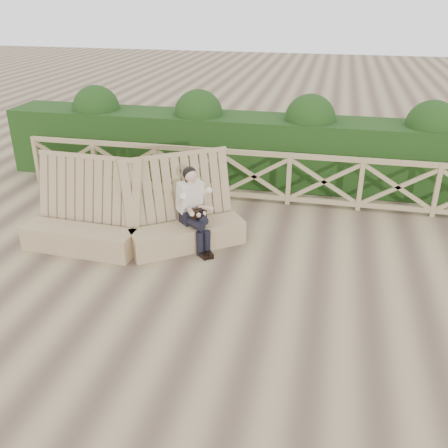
# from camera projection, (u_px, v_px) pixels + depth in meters

# --- Properties ---
(ground) EXTENTS (60.00, 60.00, 0.00)m
(ground) POSITION_uv_depth(u_px,v_px,m) (215.00, 289.00, 7.50)
(ground) COLOR brown
(ground) RESTS_ON ground
(bench) EXTENTS (3.71, 1.79, 1.55)m
(bench) POSITION_uv_depth(u_px,v_px,m) (134.00, 226.00, 8.56)
(bench) COLOR olive
(bench) RESTS_ON ground
(woman) EXTENTS (0.80, 0.86, 1.42)m
(woman) POSITION_uv_depth(u_px,v_px,m) (193.00, 206.00, 8.45)
(woman) COLOR black
(woman) RESTS_ON ground
(guardrail) EXTENTS (10.10, 0.09, 1.10)m
(guardrail) POSITION_uv_depth(u_px,v_px,m) (254.00, 176.00, 10.34)
(guardrail) COLOR olive
(guardrail) RESTS_ON ground
(hedge) EXTENTS (12.00, 1.20, 1.50)m
(hedge) POSITION_uv_depth(u_px,v_px,m) (263.00, 150.00, 11.32)
(hedge) COLOR black
(hedge) RESTS_ON ground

